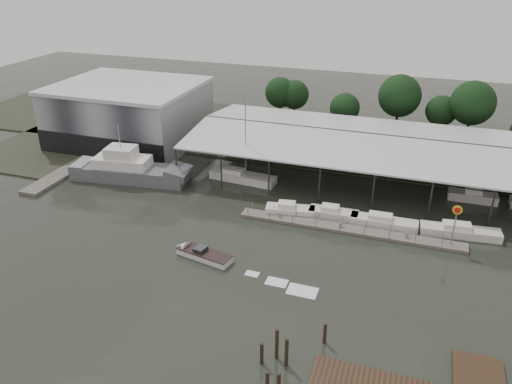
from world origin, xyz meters
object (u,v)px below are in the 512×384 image
(white_sailboat, at_px, (242,177))
(speedboat_underway, at_px, (200,253))
(grey_trawler, at_px, (131,170))
(shell_fuel_sign, at_px, (456,218))

(white_sailboat, xyz_separation_m, speedboat_underway, (2.69, -21.03, -0.26))
(grey_trawler, bearing_deg, shell_fuel_sign, -13.35)
(grey_trawler, xyz_separation_m, speedboat_underway, (18.83, -16.04, -1.19))
(shell_fuel_sign, bearing_deg, speedboat_underway, -157.51)
(white_sailboat, distance_m, speedboat_underway, 21.20)
(shell_fuel_sign, relative_size, white_sailboat, 0.39)
(shell_fuel_sign, xyz_separation_m, grey_trawler, (-45.95, 4.81, -2.35))
(grey_trawler, height_order, speedboat_underway, grey_trawler)
(speedboat_underway, bearing_deg, shell_fuel_sign, -146.23)
(shell_fuel_sign, height_order, grey_trawler, grey_trawler)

